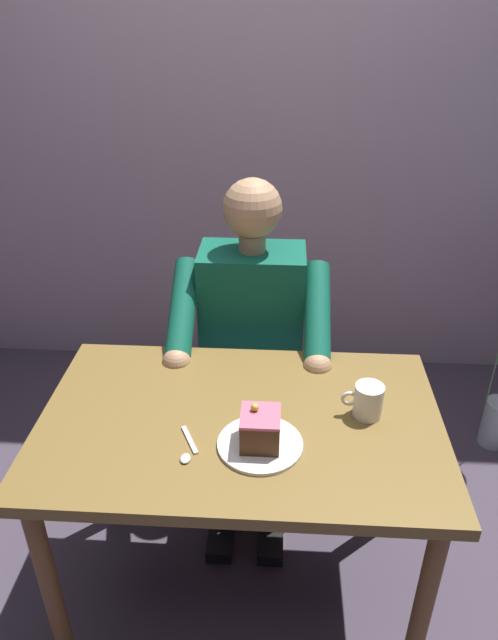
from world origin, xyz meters
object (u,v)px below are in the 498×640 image
at_px(dining_table, 241,444).
at_px(cake_slice, 260,429).
at_px(seated_person, 251,350).
at_px(dessert_spoon, 187,450).
at_px(chair, 253,356).
at_px(coffee_cup, 368,400).

bearing_deg(dining_table, cake_slice, 118.68).
xyz_separation_m(seated_person, dessert_spoon, (0.12, 0.62, 0.10)).
relative_size(chair, cake_slice, 8.16).
relative_size(chair, dessert_spoon, 6.46).
height_order(dining_table, seated_person, seated_person).
bearing_deg(dessert_spoon, dining_table, -132.04).
bearing_deg(coffee_cup, dessert_spoon, 20.23).
bearing_deg(coffee_cup, chair, -61.28).
bearing_deg(cake_slice, chair, -85.66).
xyz_separation_m(coffee_cup, dessert_spoon, (0.47, 0.17, -0.05)).
xyz_separation_m(chair, cake_slice, (-0.06, 0.77, 0.29)).
height_order(dining_table, chair, chair).
bearing_deg(seated_person, dining_table, 90.00).
xyz_separation_m(chair, coffee_cup, (-0.34, 0.62, 0.29)).
bearing_deg(chair, coffee_cup, 118.72).
height_order(seated_person, dessert_spoon, seated_person).
relative_size(seated_person, coffee_cup, 10.79).
xyz_separation_m(seated_person, cake_slice, (-0.06, 0.59, 0.15)).
relative_size(seated_person, dessert_spoon, 8.79).
relative_size(dining_table, dessert_spoon, 7.80).
bearing_deg(dining_table, chair, -90.00).
bearing_deg(coffee_cup, dining_table, 5.77).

